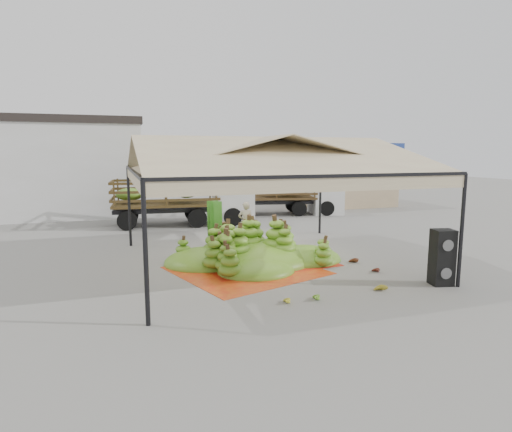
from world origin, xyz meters
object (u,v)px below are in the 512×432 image
object	(u,v)px
truck_right	(292,191)
speaker_stack	(442,257)
banana_heap	(258,242)
vendor	(246,222)
truck_left	(189,196)

from	to	relation	value
truck_right	speaker_stack	bearing A→B (deg)	-84.33
speaker_stack	truck_right	size ratio (longest dim) A/B	0.23
banana_heap	vendor	world-z (taller)	vendor
truck_left	truck_right	xyz separation A→B (m)	(6.20, 1.73, -0.10)
banana_heap	truck_right	world-z (taller)	truck_right
banana_heap	truck_right	size ratio (longest dim) A/B	0.92
truck_left	truck_right	world-z (taller)	truck_left
banana_heap	truck_left	world-z (taller)	truck_left
speaker_stack	vendor	distance (m)	7.58
banana_heap	truck_right	distance (m)	11.08
speaker_stack	truck_right	distance (m)	13.68
truck_left	vendor	bearing A→B (deg)	-70.22
speaker_stack	banana_heap	bearing A→B (deg)	146.85
banana_heap	truck_left	bearing A→B (deg)	96.14
speaker_stack	truck_right	bearing A→B (deg)	95.90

